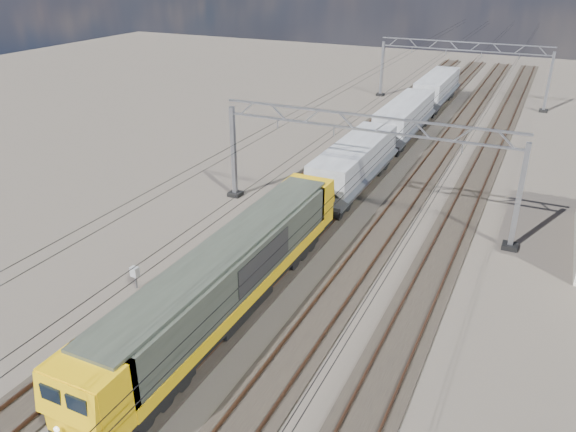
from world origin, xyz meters
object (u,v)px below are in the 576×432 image
at_px(catenary_gantry_far, 461,70).
at_px(locomotive, 230,275).
at_px(trackside_cabinet, 135,272).
at_px(hopper_wagon_lead, 355,163).
at_px(hopper_wagon_third, 437,88).
at_px(hopper_wagon_mid, 405,117).
at_px(catenary_gantry_mid, 362,164).

relative_size(catenary_gantry_far, locomotive, 0.94).
bearing_deg(catenary_gantry_far, locomotive, -92.33).
bearing_deg(locomotive, trackside_cabinet, 179.91).
relative_size(hopper_wagon_lead, hopper_wagon_third, 1.00).
bearing_deg(catenary_gantry_far, hopper_wagon_third, -123.15).
distance_m(hopper_wagon_lead, hopper_wagon_mid, 14.20).
bearing_deg(hopper_wagon_lead, catenary_gantry_far, 86.36).
height_order(locomotive, trackside_cabinet, locomotive).
height_order(hopper_wagon_lead, hopper_wagon_third, same).
relative_size(catenary_gantry_mid, locomotive, 0.94).
distance_m(catenary_gantry_mid, hopper_wagon_lead, 5.23).
relative_size(hopper_wagon_lead, hopper_wagon_mid, 1.00).
bearing_deg(locomotive, hopper_wagon_lead, 90.00).
distance_m(hopper_wagon_mid, trackside_cabinet, 32.44).
bearing_deg(hopper_wagon_third, catenary_gantry_mid, -86.52).
bearing_deg(catenary_gantry_mid, locomotive, -98.64).
height_order(catenary_gantry_far, locomotive, catenary_gantry_far).
xyz_separation_m(hopper_wagon_lead, hopper_wagon_mid, (0.00, 14.20, 0.00)).
distance_m(catenary_gantry_mid, hopper_wagon_mid, 18.92).
distance_m(catenary_gantry_far, trackside_cabinet, 49.86).
bearing_deg(locomotive, hopper_wagon_mid, 90.00).
distance_m(hopper_wagon_mid, hopper_wagon_third, 14.20).
relative_size(locomotive, hopper_wagon_lead, 1.62).
bearing_deg(hopper_wagon_mid, locomotive, -90.00).
bearing_deg(catenary_gantry_far, hopper_wagon_lead, -93.64).
relative_size(hopper_wagon_mid, trackside_cabinet, 10.31).
height_order(hopper_wagon_lead, hopper_wagon_mid, same).
distance_m(catenary_gantry_mid, hopper_wagon_third, 33.04).
bearing_deg(catenary_gantry_mid, hopper_wagon_mid, 96.09).
xyz_separation_m(catenary_gantry_mid, locomotive, (-2.00, -13.16, -1.58)).
xyz_separation_m(catenary_gantry_mid, hopper_wagon_third, (-2.00, 32.94, -1.67)).
bearing_deg(hopper_wagon_lead, hopper_wagon_mid, 90.00).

